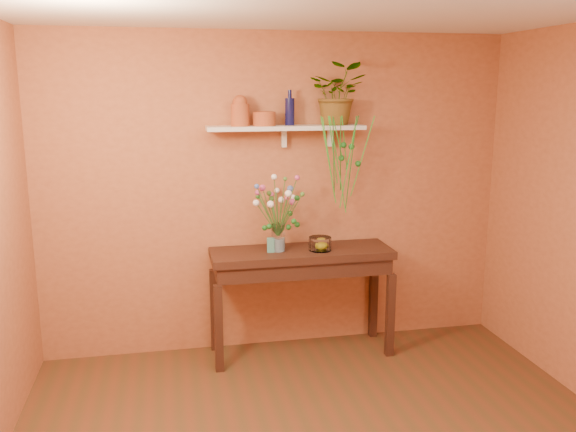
% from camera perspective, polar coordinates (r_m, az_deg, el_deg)
% --- Properties ---
extents(room, '(4.04, 4.04, 2.70)m').
position_cam_1_polar(room, '(3.27, 5.49, -3.82)').
color(room, '#5A301A').
rests_on(room, ground).
extents(sideboard, '(1.51, 0.49, 0.92)m').
position_cam_1_polar(sideboard, '(5.08, 1.28, -4.65)').
color(sideboard, '#3D2118').
rests_on(sideboard, ground).
extents(wall_shelf, '(1.30, 0.24, 0.19)m').
position_cam_1_polar(wall_shelf, '(4.99, -0.07, 8.29)').
color(wall_shelf, white).
rests_on(wall_shelf, room).
extents(terracotta_jug, '(0.16, 0.16, 0.25)m').
position_cam_1_polar(terracotta_jug, '(4.92, -4.56, 9.83)').
color(terracotta_jug, '#B24425').
rests_on(terracotta_jug, wall_shelf).
extents(terracotta_pot, '(0.21, 0.21, 0.11)m').
position_cam_1_polar(terracotta_pot, '(4.95, -2.26, 9.16)').
color(terracotta_pot, '#B24425').
rests_on(terracotta_pot, wall_shelf).
extents(blue_bottle, '(0.09, 0.09, 0.29)m').
position_cam_1_polar(blue_bottle, '(5.01, 0.17, 9.90)').
color(blue_bottle, '#0F0F3C').
rests_on(blue_bottle, wall_shelf).
extents(spider_plant, '(0.57, 0.53, 0.51)m').
position_cam_1_polar(spider_plant, '(5.11, 4.78, 11.43)').
color(spider_plant, '#1E6520').
rests_on(spider_plant, wall_shelf).
extents(plant_fronds, '(0.49, 0.37, 0.82)m').
position_cam_1_polar(plant_fronds, '(5.00, 5.40, 5.82)').
color(plant_fronds, '#1E6520').
rests_on(plant_fronds, wall_shelf).
extents(glass_vase, '(0.11, 0.11, 0.23)m').
position_cam_1_polar(glass_vase, '(4.98, -0.93, -2.23)').
color(glass_vase, white).
rests_on(glass_vase, sideboard).
extents(bouquet, '(0.43, 0.47, 0.53)m').
position_cam_1_polar(bouquet, '(4.91, -0.84, 1.34)').
color(bouquet, '#386B28').
rests_on(bouquet, glass_vase).
extents(glass_bowl, '(0.19, 0.19, 0.11)m').
position_cam_1_polar(glass_bowl, '(5.01, 3.04, -2.69)').
color(glass_bowl, white).
rests_on(glass_bowl, sideboard).
extents(lemon, '(0.07, 0.07, 0.07)m').
position_cam_1_polar(lemon, '(5.02, 3.14, -2.78)').
color(lemon, yellow).
rests_on(lemon, glass_bowl).
extents(carton, '(0.06, 0.05, 0.12)m').
position_cam_1_polar(carton, '(4.95, -1.65, -2.76)').
color(carton, teal).
rests_on(carton, sideboard).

